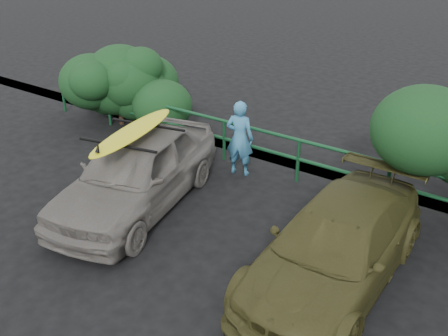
{
  "coord_description": "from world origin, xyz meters",
  "views": [
    {
      "loc": [
        5.4,
        -4.06,
        5.26
      ],
      "look_at": [
        0.63,
        2.69,
        1.16
      ],
      "focal_mm": 40.0,
      "sensor_mm": 36.0,
      "label": 1
    }
  ],
  "objects_px": {
    "olive_vehicle": "(335,246)",
    "surfboard": "(133,131)",
    "guardrail": "(259,150)",
    "sedan": "(137,172)",
    "man": "(240,138)"
  },
  "relations": [
    {
      "from": "olive_vehicle",
      "to": "surfboard",
      "type": "xyz_separation_m",
      "value": [
        -4.24,
        -0.08,
        0.99
      ]
    },
    {
      "from": "sedan",
      "to": "surfboard",
      "type": "xyz_separation_m",
      "value": [
        0.0,
        0.0,
        0.87
      ]
    },
    {
      "from": "guardrail",
      "to": "surfboard",
      "type": "relative_size",
      "value": 5.13
    },
    {
      "from": "olive_vehicle",
      "to": "man",
      "type": "height_order",
      "value": "man"
    },
    {
      "from": "guardrail",
      "to": "olive_vehicle",
      "type": "xyz_separation_m",
      "value": [
        3.09,
        -2.73,
        0.14
      ]
    },
    {
      "from": "sedan",
      "to": "surfboard",
      "type": "distance_m",
      "value": 0.87
    },
    {
      "from": "surfboard",
      "to": "olive_vehicle",
      "type": "bearing_deg",
      "value": -11.49
    },
    {
      "from": "guardrail",
      "to": "sedan",
      "type": "xyz_separation_m",
      "value": [
        -1.15,
        -2.81,
        0.25
      ]
    },
    {
      "from": "olive_vehicle",
      "to": "guardrail",
      "type": "bearing_deg",
      "value": 138.1
    },
    {
      "from": "sedan",
      "to": "olive_vehicle",
      "type": "relative_size",
      "value": 1.0
    },
    {
      "from": "guardrail",
      "to": "surfboard",
      "type": "xyz_separation_m",
      "value": [
        -1.15,
        -2.81,
        1.12
      ]
    },
    {
      "from": "olive_vehicle",
      "to": "surfboard",
      "type": "relative_size",
      "value": 1.66
    },
    {
      "from": "guardrail",
      "to": "man",
      "type": "height_order",
      "value": "man"
    },
    {
      "from": "olive_vehicle",
      "to": "surfboard",
      "type": "distance_m",
      "value": 4.35
    },
    {
      "from": "sedan",
      "to": "olive_vehicle",
      "type": "xyz_separation_m",
      "value": [
        4.24,
        0.08,
        -0.12
      ]
    }
  ]
}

